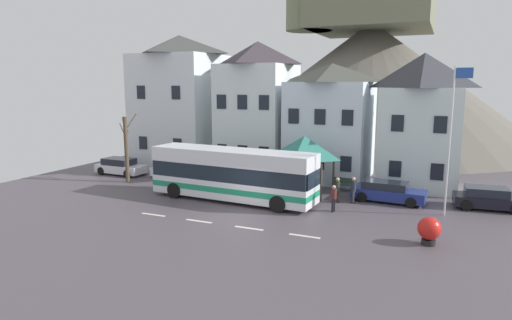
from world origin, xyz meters
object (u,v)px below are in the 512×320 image
(townhouse_03, at_px, (421,121))
(public_bench, at_px, (343,184))
(parked_car_00, at_px, (488,198))
(parked_car_01, at_px, (388,192))
(parked_car_02, at_px, (178,170))
(parked_car_03, at_px, (121,166))
(townhouse_00, at_px, (181,102))
(bus_shelter, at_px, (304,147))
(pedestrian_00, at_px, (306,186))
(townhouse_01, at_px, (258,108))
(townhouse_02, at_px, (331,122))
(hilltop_castle, at_px, (369,79))
(bare_tree_00, at_px, (126,148))
(flagpole, at_px, (452,133))
(pedestrian_01, at_px, (334,196))
(pedestrian_02, at_px, (353,189))
(harbour_buoy, at_px, (429,229))
(transit_bus, at_px, (232,175))
(pedestrian_03, at_px, (337,189))

(townhouse_03, xyz_separation_m, public_bench, (-4.67, -3.18, -4.27))
(townhouse_03, xyz_separation_m, parked_car_00, (4.26, -4.34, -4.10))
(parked_car_01, height_order, parked_car_02, parked_car_02)
(parked_car_01, xyz_separation_m, parked_car_03, (-21.28, 0.06, 0.01))
(townhouse_00, distance_m, bus_shelter, 14.80)
(pedestrian_00, bearing_deg, townhouse_00, 152.81)
(parked_car_00, bearing_deg, parked_car_03, 176.49)
(parked_car_01, relative_size, parked_car_03, 1.08)
(townhouse_00, distance_m, parked_car_03, 7.98)
(townhouse_01, xyz_separation_m, townhouse_02, (6.10, 0.24, -0.91))
(townhouse_02, relative_size, pedestrian_00, 5.60)
(parked_car_00, bearing_deg, hilltop_castle, 108.47)
(parked_car_02, bearing_deg, bare_tree_00, -136.26)
(townhouse_01, distance_m, pedestrian_00, 10.43)
(parked_car_02, relative_size, flagpole, 0.52)
(townhouse_01, distance_m, pedestrian_01, 13.27)
(bare_tree_00, bearing_deg, pedestrian_02, 2.85)
(townhouse_03, relative_size, parked_car_03, 2.24)
(townhouse_03, distance_m, bus_shelter, 8.74)
(public_bench, bearing_deg, parked_car_03, -174.36)
(parked_car_00, bearing_deg, townhouse_02, 150.69)
(parked_car_03, relative_size, public_bench, 2.85)
(townhouse_02, height_order, parked_car_02, townhouse_02)
(townhouse_02, xyz_separation_m, townhouse_03, (6.63, -0.61, 0.29))
(townhouse_01, distance_m, bare_tree_00, 10.94)
(bare_tree_00, bearing_deg, flagpole, 0.56)
(pedestrian_00, xyz_separation_m, harbour_buoy, (7.63, -5.59, -0.13))
(bus_shelter, height_order, bare_tree_00, bare_tree_00)
(transit_bus, distance_m, parked_car_03, 12.72)
(townhouse_01, distance_m, parked_car_03, 12.27)
(parked_car_01, bearing_deg, flagpole, -24.23)
(parked_car_03, xyz_separation_m, pedestrian_03, (18.40, -1.53, 0.21))
(pedestrian_00, bearing_deg, bare_tree_00, -177.83)
(pedestrian_02, bearing_deg, bus_shelter, 160.83)
(townhouse_03, bearing_deg, parked_car_03, -167.68)
(transit_bus, height_order, pedestrian_03, transit_bus)
(bare_tree_00, bearing_deg, parked_car_03, 139.44)
(hilltop_castle, xyz_separation_m, pedestrian_03, (3.24, -29.59, -7.02))
(transit_bus, bearing_deg, parked_car_00, 19.65)
(townhouse_03, relative_size, bus_shelter, 2.42)
(townhouse_02, height_order, hilltop_castle, hilltop_castle)
(pedestrian_02, bearing_deg, hilltop_castle, 98.10)
(pedestrian_03, bearing_deg, parked_car_02, 170.35)
(bus_shelter, xyz_separation_m, parked_car_03, (-15.71, -0.00, -2.49))
(parked_car_02, distance_m, parked_car_03, 5.14)
(pedestrian_02, bearing_deg, parked_car_00, 13.82)
(townhouse_02, xyz_separation_m, pedestrian_00, (0.29, -7.15, -3.59))
(parked_car_01, bearing_deg, pedestrian_03, -149.17)
(parked_car_00, relative_size, bare_tree_00, 0.78)
(townhouse_01, xyz_separation_m, townhouse_03, (12.73, -0.37, -0.63))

